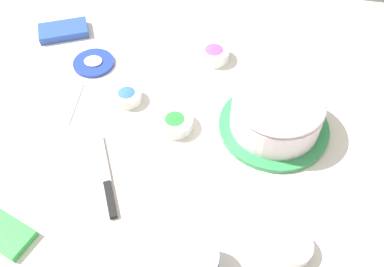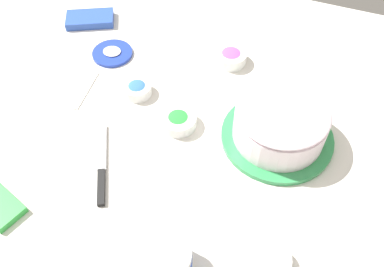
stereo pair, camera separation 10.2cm
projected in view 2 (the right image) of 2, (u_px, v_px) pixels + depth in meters
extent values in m
plane|color=silver|center=(146.00, 144.00, 1.05)|extent=(1.54, 1.54, 0.00)
cylinder|color=#339351|center=(277.00, 137.00, 1.05)|extent=(0.28, 0.28, 0.01)
cylinder|color=brown|center=(280.00, 126.00, 1.02)|extent=(0.21, 0.21, 0.07)
cylinder|color=white|center=(280.00, 125.00, 1.02)|extent=(0.23, 0.23, 0.08)
ellipsoid|color=white|center=(283.00, 112.00, 0.98)|extent=(0.23, 0.23, 0.04)
cylinder|color=white|center=(166.00, 260.00, 0.82)|extent=(0.10, 0.10, 0.07)
cylinder|color=#2347B2|center=(166.00, 261.00, 0.83)|extent=(0.11, 0.11, 0.03)
cylinder|color=white|center=(165.00, 254.00, 0.80)|extent=(0.09, 0.09, 0.01)
cylinder|color=#233DAD|center=(112.00, 53.00, 1.26)|extent=(0.12, 0.12, 0.01)
ellipsoid|color=white|center=(112.00, 51.00, 1.25)|extent=(0.05, 0.05, 0.01)
cube|color=silver|center=(102.00, 147.00, 1.04)|extent=(0.08, 0.13, 0.00)
cube|color=black|center=(101.00, 187.00, 0.96)|extent=(0.06, 0.09, 0.01)
cylinder|color=white|center=(231.00, 57.00, 1.23)|extent=(0.09, 0.09, 0.04)
cylinder|color=#B251C6|center=(231.00, 56.00, 1.22)|extent=(0.08, 0.08, 0.01)
ellipsoid|color=#B251C6|center=(231.00, 54.00, 1.22)|extent=(0.06, 0.06, 0.02)
cylinder|color=white|center=(270.00, 261.00, 0.84)|extent=(0.08, 0.08, 0.03)
cylinder|color=yellow|center=(270.00, 262.00, 0.84)|extent=(0.07, 0.07, 0.01)
ellipsoid|color=yellow|center=(271.00, 260.00, 0.84)|extent=(0.06, 0.06, 0.02)
cylinder|color=white|center=(137.00, 89.00, 1.15)|extent=(0.08, 0.08, 0.03)
cylinder|color=blue|center=(137.00, 89.00, 1.15)|extent=(0.07, 0.07, 0.01)
ellipsoid|color=blue|center=(137.00, 87.00, 1.14)|extent=(0.06, 0.06, 0.02)
cylinder|color=white|center=(178.00, 121.00, 1.08)|extent=(0.10, 0.10, 0.03)
cylinder|color=green|center=(178.00, 120.00, 1.07)|extent=(0.08, 0.08, 0.01)
ellipsoid|color=green|center=(178.00, 118.00, 1.07)|extent=(0.07, 0.07, 0.02)
cube|color=#2D51B2|center=(90.00, 19.00, 1.35)|extent=(0.17, 0.14, 0.02)
cube|color=white|center=(64.00, 85.00, 1.17)|extent=(0.17, 0.17, 0.01)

